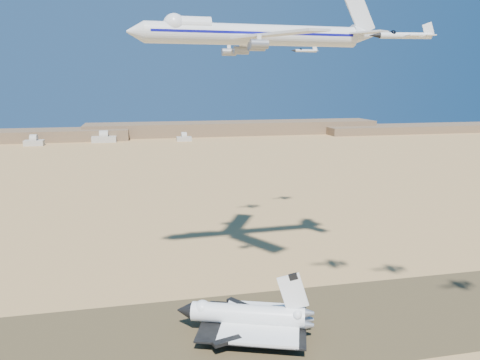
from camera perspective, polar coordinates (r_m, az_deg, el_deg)
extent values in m
plane|color=tan|center=(148.37, -3.84, -18.36)|extent=(1200.00, 1200.00, 0.00)
cube|color=brown|center=(148.35, -3.84, -18.35)|extent=(600.00, 50.00, 0.06)
cube|color=brown|center=(684.28, -0.67, 6.35)|extent=(420.00, 60.00, 18.00)
cube|color=brown|center=(765.11, 20.93, 5.89)|extent=(300.00, 60.00, 11.00)
cube|color=#AFA89B|center=(613.42, -23.81, 4.17)|extent=(22.00, 14.00, 6.50)
cube|color=#AFA89B|center=(617.46, -16.23, 4.79)|extent=(30.00, 15.00, 7.50)
cube|color=#AFA89B|center=(609.02, -6.83, 4.99)|extent=(19.00, 12.50, 5.50)
cylinder|color=white|center=(145.95, 0.83, -16.06)|extent=(33.45, 16.86, 5.85)
cone|color=black|center=(149.08, -6.73, -15.51)|extent=(6.31, 6.83, 5.56)
sphere|color=white|center=(147.55, -4.61, -15.40)|extent=(5.44, 5.44, 5.44)
cube|color=white|center=(146.73, 2.52, -16.97)|extent=(30.15, 31.41, 0.94)
cube|color=black|center=(147.12, 1.67, -17.09)|extent=(38.02, 34.25, 0.52)
cube|color=white|center=(141.55, 6.47, -13.38)|extent=(9.37, 3.98, 12.04)
cylinder|color=gray|center=(150.12, -4.58, -17.25)|extent=(0.38, 0.38, 3.35)
cylinder|color=black|center=(150.65, -4.57, -17.61)|extent=(1.24, 0.83, 1.15)
cylinder|color=gray|center=(143.15, 3.20, -18.79)|extent=(0.38, 0.38, 3.35)
cylinder|color=black|center=(143.71, 3.20, -19.16)|extent=(1.24, 0.83, 1.15)
cylinder|color=gray|center=(152.22, 3.51, -16.79)|extent=(0.38, 0.38, 3.35)
cylinder|color=black|center=(152.75, 3.51, -17.15)|extent=(1.24, 0.83, 1.15)
cylinder|color=silver|center=(161.26, 1.79, 17.27)|extent=(71.94, 9.66, 6.75)
cone|color=silver|center=(154.89, -12.66, 17.23)|extent=(5.54, 6.96, 6.75)
sphere|color=silver|center=(156.16, -8.02, 18.24)|extent=(6.96, 6.96, 6.96)
cube|color=silver|center=(145.78, 4.59, 17.32)|extent=(24.17, 32.10, 0.74)
cube|color=silver|center=(177.89, 0.86, 16.36)|extent=(22.26, 32.63, 0.74)
cube|color=silver|center=(169.89, 15.45, 16.95)|extent=(11.11, 12.91, 0.53)
cube|color=silver|center=(181.89, 13.20, 16.70)|extent=(10.53, 12.97, 0.53)
cube|color=silver|center=(176.63, 14.41, 19.03)|extent=(12.04, 1.23, 15.08)
cylinder|color=gray|center=(151.22, 2.04, 15.95)|extent=(5.38, 2.95, 2.74)
cylinder|color=gray|center=(141.55, 2.34, 16.23)|extent=(5.38, 2.95, 2.74)
cylinder|color=gray|center=(169.45, 0.13, 15.51)|extent=(5.38, 2.95, 2.74)
cylinder|color=gray|center=(178.13, -1.36, 15.33)|extent=(5.38, 2.95, 2.74)
imported|color=#C56B0B|center=(144.89, 4.59, -18.78)|extent=(0.51, 0.65, 1.56)
imported|color=#C56B0B|center=(143.95, 4.24, -18.99)|extent=(0.82, 0.88, 1.59)
imported|color=#C56B0B|center=(143.61, 5.09, -19.01)|extent=(1.12, 1.25, 1.92)
cylinder|color=silver|center=(127.62, 19.54, 16.25)|extent=(13.11, 3.23, 1.52)
cone|color=black|center=(124.71, 16.13, 16.58)|extent=(2.98, 1.77, 1.41)
sphere|color=black|center=(126.41, 18.16, 16.64)|extent=(1.52, 1.52, 1.52)
cube|color=silver|center=(128.04, 20.00, 16.11)|extent=(4.91, 9.11, 0.27)
cube|color=silver|center=(129.88, 21.82, 16.01)|extent=(3.08, 5.70, 0.22)
cube|color=silver|center=(130.12, 21.96, 16.66)|extent=(3.29, 0.70, 3.67)
cylinder|color=silver|center=(209.10, 2.63, 16.61)|extent=(11.35, 1.43, 1.32)
cone|color=black|center=(207.40, 0.74, 16.66)|extent=(2.47, 1.25, 1.23)
sphere|color=black|center=(208.41, 1.85, 16.76)|extent=(1.32, 1.32, 1.32)
cube|color=silver|center=(209.34, 2.89, 16.55)|extent=(3.38, 7.59, 0.24)
cube|color=silver|center=(210.41, 3.92, 16.56)|extent=(2.12, 4.75, 0.19)
cube|color=silver|center=(210.58, 3.98, 16.92)|extent=(2.86, 0.26, 3.20)
cylinder|color=silver|center=(233.95, 8.03, 15.33)|extent=(10.99, 2.25, 1.27)
cone|color=black|center=(231.23, 6.51, 15.41)|extent=(2.46, 1.39, 1.18)
sphere|color=black|center=(232.83, 7.40, 15.48)|extent=(1.27, 1.27, 1.27)
cube|color=silver|center=(234.33, 8.24, 15.28)|extent=(3.83, 7.54, 0.23)
cube|color=silver|center=(235.92, 9.06, 15.27)|extent=(2.40, 4.71, 0.18)
cube|color=silver|center=(236.09, 9.11, 15.58)|extent=(2.76, 0.47, 3.08)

